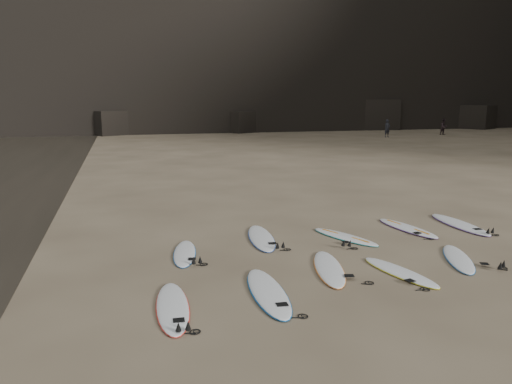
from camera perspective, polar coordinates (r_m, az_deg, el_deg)
ground at (r=11.42m, az=10.66°, el=-9.34°), size 240.00×240.00×0.00m
surfboard_0 at (r=9.69m, az=-9.52°, el=-12.78°), size 0.73×2.49×0.09m
surfboard_1 at (r=10.23m, az=1.38°, el=-11.31°), size 0.82×2.75×0.10m
surfboard_2 at (r=11.68m, az=8.34°, el=-8.57°), size 1.23×2.59×0.09m
surfboard_3 at (r=11.78m, az=16.12°, el=-8.74°), size 1.02×2.33×0.08m
surfboard_4 at (r=13.17m, az=22.12°, el=-7.04°), size 1.45×2.30×0.08m
surfboard_5 at (r=12.76m, az=-8.16°, el=-6.90°), size 0.88×2.27×0.08m
surfboard_6 at (r=13.94m, az=0.60°, el=-5.21°), size 0.99×2.73×0.10m
surfboard_7 at (r=14.27m, az=10.15°, el=-5.04°), size 1.41×2.34×0.08m
surfboard_8 at (r=15.63m, az=16.90°, el=-3.93°), size 0.96×2.55×0.09m
surfboard_9 at (r=16.61m, az=22.22°, el=-3.41°), size 0.77×2.80×0.10m
person_a at (r=50.86m, az=14.78°, el=7.05°), size 0.70×0.53×1.73m
person_b at (r=55.88m, az=20.68°, el=6.99°), size 0.87×0.70×1.67m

